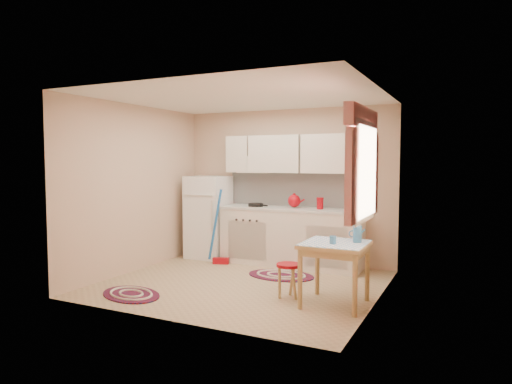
{
  "coord_description": "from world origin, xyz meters",
  "views": [
    {
      "loc": [
        2.81,
        -5.39,
        1.67
      ],
      "look_at": [
        0.09,
        0.25,
        1.23
      ],
      "focal_mm": 32.0,
      "sensor_mm": 36.0,
      "label": 1
    }
  ],
  "objects_px": {
    "fridge": "(208,217)",
    "table": "(335,274)",
    "base_cabinets": "(291,238)",
    "stool": "(289,281)"
  },
  "relations": [
    {
      "from": "fridge",
      "to": "table",
      "type": "height_order",
      "value": "fridge"
    },
    {
      "from": "base_cabinets",
      "to": "fridge",
      "type": "bearing_deg",
      "value": -178.08
    },
    {
      "from": "base_cabinets",
      "to": "stool",
      "type": "height_order",
      "value": "base_cabinets"
    },
    {
      "from": "base_cabinets",
      "to": "table",
      "type": "height_order",
      "value": "base_cabinets"
    },
    {
      "from": "fridge",
      "to": "base_cabinets",
      "type": "relative_size",
      "value": 0.62
    },
    {
      "from": "table",
      "to": "stool",
      "type": "xyz_separation_m",
      "value": [
        -0.57,
        0.01,
        -0.15
      ]
    },
    {
      "from": "fridge",
      "to": "base_cabinets",
      "type": "bearing_deg",
      "value": 1.92
    },
    {
      "from": "fridge",
      "to": "table",
      "type": "bearing_deg",
      "value": -30.59
    },
    {
      "from": "fridge",
      "to": "base_cabinets",
      "type": "xyz_separation_m",
      "value": [
        1.49,
        0.05,
        -0.26
      ]
    },
    {
      "from": "base_cabinets",
      "to": "stool",
      "type": "xyz_separation_m",
      "value": [
        0.61,
        -1.62,
        -0.23
      ]
    }
  ]
}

